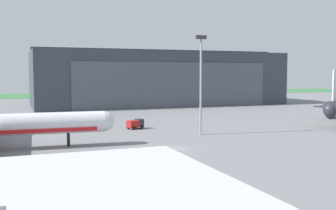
# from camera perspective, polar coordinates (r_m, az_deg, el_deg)

# --- Properties ---
(ground_plane) EXTENTS (440.00, 440.00, 0.00)m
(ground_plane) POSITION_cam_1_polar(r_m,az_deg,el_deg) (72.10, 1.23, -6.12)
(ground_plane) COLOR slate
(grass_field_strip) EXTENTS (440.00, 56.00, 0.08)m
(grass_field_strip) POSITION_cam_1_polar(r_m,az_deg,el_deg) (253.27, -14.93, 1.36)
(grass_field_strip) COLOR #3A7941
(grass_field_strip) RESTS_ON ground_plane
(maintenance_hangar) EXTENTS (102.74, 37.42, 22.94)m
(maintenance_hangar) POSITION_cam_1_polar(r_m,az_deg,el_deg) (171.92, -1.28, 3.75)
(maintenance_hangar) COLOR #383D47
(maintenance_hangar) RESTS_ON ground_plane
(baggage_tug) EXTENTS (4.40, 3.40, 2.30)m
(baggage_tug) POSITION_cam_1_polar(r_m,az_deg,el_deg) (97.02, -4.60, -2.64)
(baggage_tug) COLOR #2D2D33
(baggage_tug) RESTS_ON ground_plane
(apron_light_mast) EXTENTS (2.40, 0.50, 21.31)m
(apron_light_mast) POSITION_cam_1_polar(r_m,az_deg,el_deg) (87.24, 4.63, 3.86)
(apron_light_mast) COLOR #99999E
(apron_light_mast) RESTS_ON ground_plane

